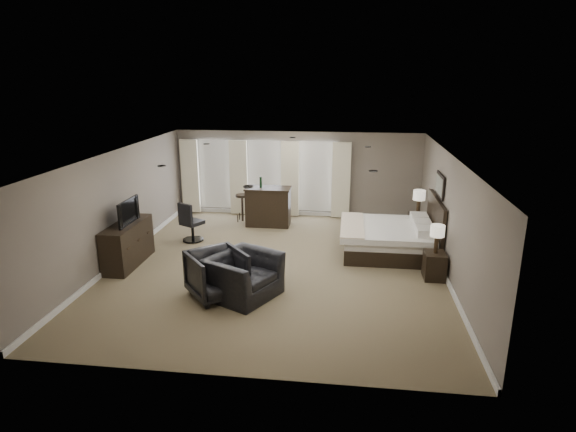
# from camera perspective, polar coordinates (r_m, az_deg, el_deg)

# --- Properties ---
(room) EXTENTS (7.60, 8.60, 2.64)m
(room) POSITION_cam_1_polar(r_m,az_deg,el_deg) (10.74, -1.33, 0.45)
(room) COLOR #716448
(room) RESTS_ON ground
(window_bay) EXTENTS (5.25, 0.20, 2.30)m
(window_bay) POSITION_cam_1_polar(r_m,az_deg,el_deg) (14.86, -2.81, 4.61)
(window_bay) COLOR silver
(window_bay) RESTS_ON room
(bed) EXTENTS (2.23, 2.13, 1.42)m
(bed) POSITION_cam_1_polar(r_m,az_deg,el_deg) (12.00, 11.84, -1.09)
(bed) COLOR silver
(bed) RESTS_ON ground
(nightstand_near) EXTENTS (0.44, 0.54, 0.59)m
(nightstand_near) POSITION_cam_1_polar(r_m,az_deg,el_deg) (10.90, 16.95, -5.64)
(nightstand_near) COLOR black
(nightstand_near) RESTS_ON ground
(nightstand_far) EXTENTS (0.45, 0.55, 0.60)m
(nightstand_far) POSITION_cam_1_polar(r_m,az_deg,el_deg) (13.60, 15.03, -1.02)
(nightstand_far) COLOR black
(nightstand_far) RESTS_ON ground
(lamp_near) EXTENTS (0.30, 0.30, 0.62)m
(lamp_near) POSITION_cam_1_polar(r_m,az_deg,el_deg) (10.70, 17.22, -2.63)
(lamp_near) COLOR beige
(lamp_near) RESTS_ON nightstand_near
(lamp_far) EXTENTS (0.32, 0.32, 0.67)m
(lamp_far) POSITION_cam_1_polar(r_m,az_deg,el_deg) (13.43, 15.23, 1.57)
(lamp_far) COLOR beige
(lamp_far) RESTS_ON nightstand_far
(wall_art) EXTENTS (0.04, 0.96, 0.56)m
(wall_art) POSITION_cam_1_polar(r_m,az_deg,el_deg) (11.89, 17.53, 3.50)
(wall_art) COLOR slate
(wall_art) RESTS_ON room
(dresser) EXTENTS (0.55, 1.70, 0.99)m
(dresser) POSITION_cam_1_polar(r_m,az_deg,el_deg) (11.73, -18.47, -3.16)
(dresser) COLOR black
(dresser) RESTS_ON ground
(tv) EXTENTS (0.57, 0.99, 0.13)m
(tv) POSITION_cam_1_polar(r_m,az_deg,el_deg) (11.56, -18.72, -0.55)
(tv) COLOR black
(tv) RESTS_ON dresser
(armchair_near) EXTENTS (1.37, 1.56, 1.15)m
(armchair_near) POSITION_cam_1_polar(r_m,az_deg,el_deg) (9.58, -5.34, -6.28)
(armchair_near) COLOR black
(armchair_near) RESTS_ON ground
(armchair_far) EXTENTS (1.38, 1.37, 1.04)m
(armchair_far) POSITION_cam_1_polar(r_m,az_deg,el_deg) (9.64, -8.42, -6.59)
(armchair_far) COLOR black
(armchair_far) RESTS_ON ground
(bar_counter) EXTENTS (1.30, 0.68, 1.14)m
(bar_counter) POSITION_cam_1_polar(r_m,az_deg,el_deg) (13.96, -2.36, 1.14)
(bar_counter) COLOR black
(bar_counter) RESTS_ON ground
(bar_stool_left) EXTENTS (0.42, 0.42, 0.82)m
(bar_stool_left) POSITION_cam_1_polar(r_m,az_deg,el_deg) (14.45, -5.43, 0.97)
(bar_stool_left) COLOR black
(bar_stool_left) RESTS_ON ground
(bar_stool_right) EXTENTS (0.47, 0.47, 0.78)m
(bar_stool_right) POSITION_cam_1_polar(r_m,az_deg,el_deg) (14.18, -2.97, 0.62)
(bar_stool_right) COLOR black
(bar_stool_right) RESTS_ON ground
(desk_chair) EXTENTS (0.74, 0.74, 1.07)m
(desk_chair) POSITION_cam_1_polar(r_m,az_deg,el_deg) (12.90, -11.30, -0.64)
(desk_chair) COLOR black
(desk_chair) RESTS_ON ground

